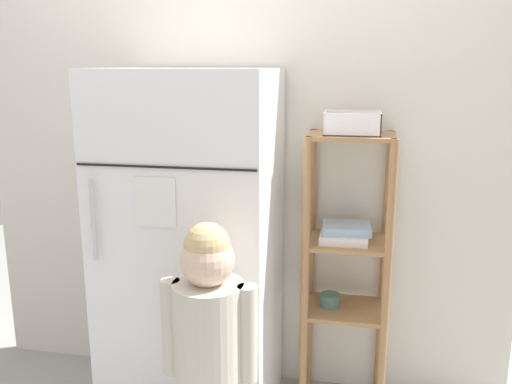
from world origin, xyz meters
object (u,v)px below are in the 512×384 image
refrigerator (194,251)px  fruit_bin (353,126)px  child_standing (209,338)px  pantry_shelf_unit (346,254)px

refrigerator → fruit_bin: size_ratio=6.73×
child_standing → fruit_bin: size_ratio=4.58×
refrigerator → child_standing: size_ratio=1.47×
refrigerator → child_standing: (0.21, -0.50, -0.14)m
pantry_shelf_unit → fruit_bin: 0.58m
pantry_shelf_unit → fruit_bin: size_ratio=5.57×
child_standing → fruit_bin: fruit_bin is taller
refrigerator → fruit_bin: 0.88m
fruit_bin → pantry_shelf_unit: bearing=107.3°
child_standing → pantry_shelf_unit: pantry_shelf_unit is taller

